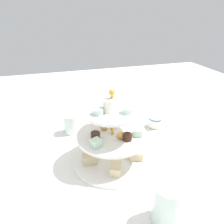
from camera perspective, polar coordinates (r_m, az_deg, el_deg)
name	(u,v)px	position (r m, az deg, el deg)	size (l,w,h in m)	color
ground_plane	(112,158)	(0.75, 0.00, -12.79)	(2.40, 2.40, 0.00)	white
tiered_serving_stand	(112,140)	(0.70, -0.05, -7.97)	(0.29, 0.29, 0.26)	white
water_glass_tall_right	(166,204)	(0.55, 15.07, -23.77)	(0.07, 0.07, 0.11)	silver
water_glass_short_left	(123,113)	(0.95, 3.23, -0.41)	(0.06, 0.06, 0.08)	silver
teacup_with_saucer	(155,123)	(0.93, 12.04, -2.93)	(0.09, 0.09, 0.05)	white
butter_knife_left	(19,206)	(0.65, -24.78, -22.93)	(0.17, 0.01, 0.00)	silver
butter_knife_right	(200,155)	(0.82, 23.69, -11.18)	(0.17, 0.01, 0.00)	silver
water_glass_mid_back	(71,124)	(0.88, -11.60, -3.33)	(0.06, 0.06, 0.08)	silver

